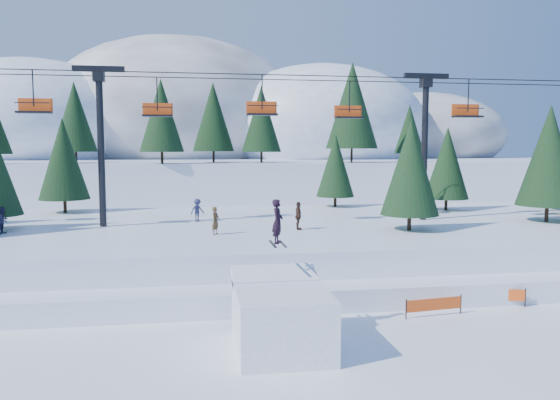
{
  "coord_description": "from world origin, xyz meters",
  "views": [
    {
      "loc": [
        -3.13,
        -18.58,
        7.54
      ],
      "look_at": [
        0.76,
        6.0,
        5.2
      ],
      "focal_mm": 35.0,
      "sensor_mm": 36.0,
      "label": 1
    }
  ],
  "objects": [
    {
      "name": "ground",
      "position": [
        0.0,
        0.0,
        0.0
      ],
      "size": [
        160.0,
        160.0,
        0.0
      ],
      "primitive_type": "plane",
      "color": "white",
      "rests_on": "ground"
    },
    {
      "name": "mid_shelf",
      "position": [
        0.0,
        18.0,
        1.25
      ],
      "size": [
        70.0,
        22.0,
        2.5
      ],
      "primitive_type": "cube",
      "color": "white",
      "rests_on": "ground"
    },
    {
      "name": "berm",
      "position": [
        0.0,
        8.0,
        0.55
      ],
      "size": [
        70.0,
        6.0,
        1.1
      ],
      "primitive_type": "cube",
      "color": "white",
      "rests_on": "ground"
    },
    {
      "name": "mountain_ridge",
      "position": [
        -5.07,
        73.33,
        9.64
      ],
      "size": [
        119.0,
        60.95,
        26.46
      ],
      "color": "white",
      "rests_on": "ground"
    },
    {
      "name": "jump_kicker",
      "position": [
        0.03,
        1.17,
        1.28
      ],
      "size": [
        3.42,
        4.66,
        5.55
      ],
      "color": "white",
      "rests_on": "ground"
    },
    {
      "name": "chairlift",
      "position": [
        0.83,
        18.05,
        9.32
      ],
      "size": [
        46.0,
        3.21,
        10.28
      ],
      "color": "black",
      "rests_on": "mid_shelf"
    },
    {
      "name": "conifer_stand",
      "position": [
        2.15,
        18.68,
        7.01
      ],
      "size": [
        62.93,
        17.61,
        9.77
      ],
      "color": "black",
      "rests_on": "mid_shelf"
    },
    {
      "name": "distant_skiers",
      "position": [
        -0.04,
        17.75,
        3.33
      ],
      "size": [
        30.64,
        10.26,
        1.75
      ],
      "color": "#4D381F",
      "rests_on": "mid_shelf"
    },
    {
      "name": "banner_near",
      "position": [
        7.49,
        4.06,
        0.54
      ],
      "size": [
        2.84,
        0.42,
        0.9
      ],
      "color": "black",
      "rests_on": "ground"
    },
    {
      "name": "banner_far",
      "position": [
        11.12,
        5.24,
        0.54
      ],
      "size": [
        2.69,
        1.03,
        0.9
      ],
      "color": "black",
      "rests_on": "ground"
    }
  ]
}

